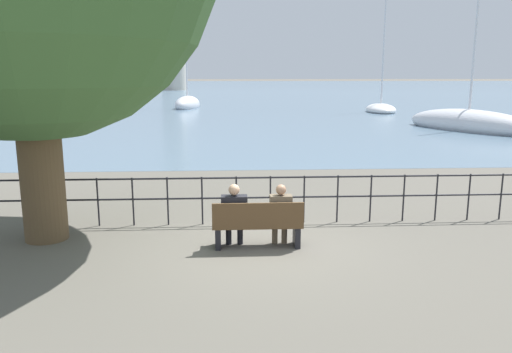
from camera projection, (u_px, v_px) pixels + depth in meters
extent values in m
plane|color=#605B51|center=(257.00, 246.00, 9.44)|extent=(1000.00, 1000.00, 0.00)
cube|color=slate|center=(229.00, 86.00, 163.81)|extent=(600.00, 300.00, 0.01)
cylinder|color=brown|center=(41.00, 164.00, 9.58)|extent=(0.82, 0.82, 3.01)
cube|color=brown|center=(258.00, 225.00, 9.35)|extent=(1.68, 0.45, 0.05)
cube|color=brown|center=(258.00, 215.00, 9.10)|extent=(1.68, 0.04, 0.45)
cube|color=black|center=(218.00, 237.00, 9.36)|extent=(0.10, 0.41, 0.40)
cube|color=black|center=(297.00, 236.00, 9.44)|extent=(0.10, 0.41, 0.40)
cylinder|color=black|center=(229.00, 233.00, 9.52)|extent=(0.11, 0.11, 0.45)
cylinder|color=black|center=(240.00, 233.00, 9.53)|extent=(0.11, 0.11, 0.45)
cube|color=black|center=(234.00, 220.00, 9.38)|extent=(0.41, 0.26, 0.14)
cube|color=black|center=(234.00, 210.00, 9.25)|extent=(0.49, 0.24, 0.55)
sphere|color=tan|center=(234.00, 190.00, 9.17)|extent=(0.21, 0.21, 0.21)
cylinder|color=brown|center=(275.00, 232.00, 9.56)|extent=(0.11, 0.11, 0.45)
cylinder|color=brown|center=(284.00, 232.00, 9.57)|extent=(0.11, 0.11, 0.45)
cube|color=brown|center=(280.00, 220.00, 9.43)|extent=(0.35, 0.26, 0.14)
cube|color=brown|center=(281.00, 209.00, 9.30)|extent=(0.41, 0.24, 0.54)
sphere|color=#A87A5B|center=(281.00, 190.00, 9.23)|extent=(0.19, 0.19, 0.19)
cylinder|color=black|center=(27.00, 203.00, 10.55)|extent=(0.04, 0.04, 1.05)
cylinder|color=black|center=(63.00, 203.00, 10.59)|extent=(0.04, 0.04, 1.05)
cylinder|color=black|center=(98.00, 202.00, 10.63)|extent=(0.04, 0.04, 1.05)
cylinder|color=black|center=(133.00, 202.00, 10.67)|extent=(0.04, 0.04, 1.05)
cylinder|color=black|center=(168.00, 201.00, 10.71)|extent=(0.04, 0.04, 1.05)
cylinder|color=black|center=(202.00, 201.00, 10.75)|extent=(0.04, 0.04, 1.05)
cylinder|color=black|center=(236.00, 200.00, 10.79)|extent=(0.04, 0.04, 1.05)
cylinder|color=black|center=(270.00, 200.00, 10.83)|extent=(0.04, 0.04, 1.05)
cylinder|color=black|center=(304.00, 199.00, 10.87)|extent=(0.04, 0.04, 1.05)
cylinder|color=black|center=(337.00, 199.00, 10.91)|extent=(0.04, 0.04, 1.05)
cylinder|color=black|center=(371.00, 198.00, 10.95)|extent=(0.04, 0.04, 1.05)
cylinder|color=black|center=(404.00, 198.00, 11.00)|extent=(0.04, 0.04, 1.05)
cylinder|color=black|center=(436.00, 197.00, 11.04)|extent=(0.04, 0.04, 1.05)
cylinder|color=black|center=(469.00, 197.00, 11.08)|extent=(0.04, 0.04, 1.05)
cylinder|color=black|center=(501.00, 197.00, 11.12)|extent=(0.04, 0.04, 1.05)
cylinder|color=black|center=(253.00, 178.00, 10.71)|extent=(12.55, 0.04, 0.04)
cylinder|color=black|center=(253.00, 198.00, 10.80)|extent=(12.55, 0.04, 0.04)
ellipsoid|color=navy|center=(50.00, 109.00, 43.64)|extent=(4.38, 9.10, 1.43)
cylinder|color=silver|center=(44.00, 37.00, 42.42)|extent=(0.14, 0.14, 11.47)
ellipsoid|color=silver|center=(468.00, 124.00, 29.59)|extent=(5.95, 9.10, 1.76)
cylinder|color=silver|center=(474.00, 56.00, 28.81)|extent=(0.14, 0.14, 6.85)
ellipsoid|color=silver|center=(187.00, 105.00, 49.61)|extent=(3.09, 5.90, 1.75)
cylinder|color=silver|center=(186.00, 40.00, 48.37)|extent=(0.14, 0.14, 11.46)
ellipsoid|color=white|center=(381.00, 110.00, 44.44)|extent=(3.33, 5.84, 1.07)
cylinder|color=silver|center=(384.00, 52.00, 43.45)|extent=(0.14, 0.14, 9.31)
cylinder|color=beige|center=(173.00, 34.00, 110.66)|extent=(5.66, 5.66, 24.58)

